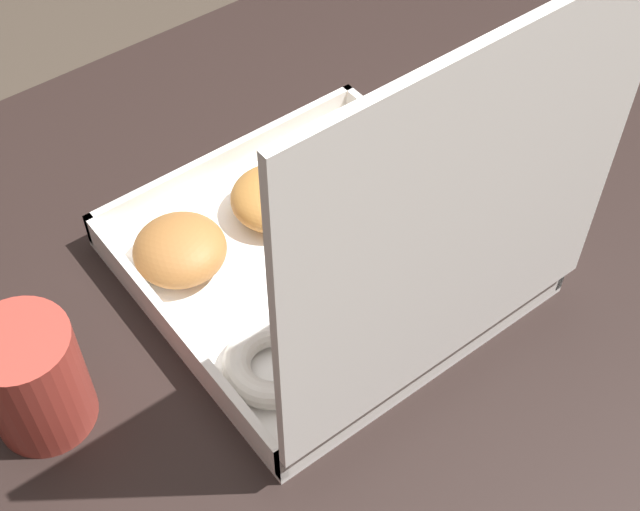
{
  "coord_description": "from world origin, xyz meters",
  "views": [
    {
      "loc": [
        0.32,
        0.39,
        1.41
      ],
      "look_at": [
        -0.01,
        -0.04,
        0.77
      ],
      "focal_mm": 50.0,
      "sensor_mm": 36.0,
      "label": 1
    }
  ],
  "objects": [
    {
      "name": "coffee_mug",
      "position": [
        0.27,
        -0.05,
        0.81
      ],
      "size": [
        0.08,
        0.08,
        0.11
      ],
      "color": "#A3382D",
      "rests_on": "dining_table"
    },
    {
      "name": "donut_box",
      "position": [
        -0.02,
        -0.01,
        0.82
      ],
      "size": [
        0.32,
        0.33,
        0.36
      ],
      "color": "white",
      "rests_on": "dining_table"
    },
    {
      "name": "dining_table",
      "position": [
        0.0,
        0.0,
        0.66
      ],
      "size": [
        1.17,
        0.91,
        0.76
      ],
      "color": "black",
      "rests_on": "ground_plane"
    }
  ]
}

